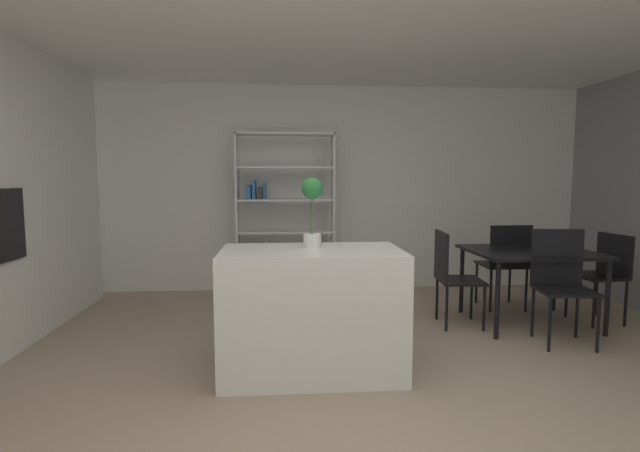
# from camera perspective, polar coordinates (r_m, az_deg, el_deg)

# --- Properties ---
(ground_plane) EXTENTS (9.38, 9.38, 0.00)m
(ground_plane) POSITION_cam_1_polar(r_m,az_deg,el_deg) (3.34, 4.94, -19.76)
(ground_plane) COLOR tan
(back_partition) EXTENTS (6.82, 0.06, 2.59)m
(back_partition) POSITION_cam_1_polar(r_m,az_deg,el_deg) (6.20, 0.18, 4.42)
(back_partition) COLOR white
(back_partition) RESTS_ON ground_plane
(built_in_oven) EXTENTS (0.06, 0.59, 0.57)m
(built_in_oven) POSITION_cam_1_polar(r_m,az_deg,el_deg) (4.42, -33.54, 0.06)
(built_in_oven) COLOR black
(built_in_oven) RESTS_ON ground_plane
(kitchen_island) EXTENTS (1.32, 0.76, 0.92)m
(kitchen_island) POSITION_cam_1_polar(r_m,az_deg,el_deg) (3.60, -0.99, -10.04)
(kitchen_island) COLOR white
(kitchen_island) RESTS_ON ground_plane
(potted_plant_on_island) EXTENTS (0.16, 0.16, 0.52)m
(potted_plant_on_island) POSITION_cam_1_polar(r_m,az_deg,el_deg) (3.59, -0.93, 2.56)
(potted_plant_on_island) COLOR white
(potted_plant_on_island) RESTS_ON kitchen_island
(open_bookshelf) EXTENTS (1.17, 0.36, 1.96)m
(open_bookshelf) POSITION_cam_1_polar(r_m,az_deg,el_deg) (5.84, -4.88, 0.70)
(open_bookshelf) COLOR white
(open_bookshelf) RESTS_ON ground_plane
(dining_table) EXTENTS (1.15, 0.97, 0.73)m
(dining_table) POSITION_cam_1_polar(r_m,az_deg,el_deg) (5.15, 23.62, -3.38)
(dining_table) COLOR black
(dining_table) RESTS_ON ground_plane
(dining_chair_near) EXTENTS (0.51, 0.50, 0.98)m
(dining_chair_near) POSITION_cam_1_polar(r_m,az_deg,el_deg) (4.74, 26.61, -5.31)
(dining_chair_near) COLOR black
(dining_chair_near) RESTS_ON ground_plane
(dining_chair_far) EXTENTS (0.46, 0.45, 0.94)m
(dining_chair_far) POSITION_cam_1_polar(r_m,az_deg,el_deg) (5.61, 21.14, -3.62)
(dining_chair_far) COLOR black
(dining_chair_far) RESTS_ON ground_plane
(dining_chair_island_side) EXTENTS (0.45, 0.48, 0.92)m
(dining_chair_island_side) POSITION_cam_1_polar(r_m,az_deg,el_deg) (4.85, 15.20, -5.08)
(dining_chair_island_side) COLOR black
(dining_chair_island_side) RESTS_ON ground_plane
(dining_chair_window_side) EXTENTS (0.45, 0.48, 0.88)m
(dining_chair_window_side) POSITION_cam_1_polar(r_m,az_deg,el_deg) (5.58, 30.67, -4.35)
(dining_chair_window_side) COLOR black
(dining_chair_window_side) RESTS_ON ground_plane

